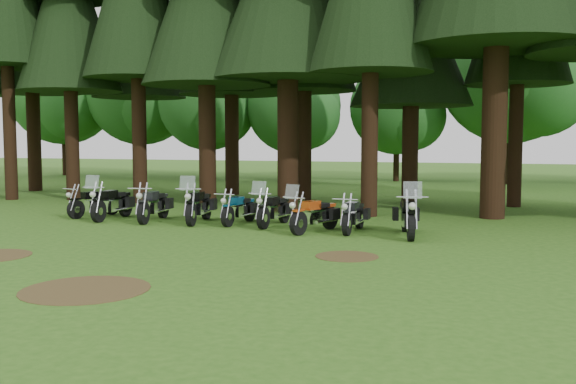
# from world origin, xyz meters

# --- Properties ---
(ground) EXTENTS (120.00, 120.00, 0.00)m
(ground) POSITION_xyz_m (0.00, 0.00, 0.00)
(ground) COLOR #316219
(ground) RESTS_ON ground
(decid_0) EXTENTS (8.00, 7.78, 10.00)m
(decid_0) POSITION_xyz_m (-22.10, 25.26, 5.90)
(decid_0) COLOR black
(decid_0) RESTS_ON ground
(decid_1) EXTENTS (7.91, 7.69, 9.88)m
(decid_1) POSITION_xyz_m (-15.99, 25.76, 5.83)
(decid_1) COLOR black
(decid_1) RESTS_ON ground
(decid_2) EXTENTS (6.72, 6.53, 8.40)m
(decid_2) POSITION_xyz_m (-10.43, 24.78, 4.95)
(decid_2) COLOR black
(decid_2) RESTS_ON ground
(decid_3) EXTENTS (6.12, 5.95, 7.65)m
(decid_3) POSITION_xyz_m (-4.71, 25.13, 4.51)
(decid_3) COLOR black
(decid_3) RESTS_ON ground
(decid_4) EXTENTS (5.93, 5.76, 7.41)m
(decid_4) POSITION_xyz_m (1.58, 26.32, 4.37)
(decid_4) COLOR black
(decid_4) RESTS_ON ground
(decid_5) EXTENTS (8.45, 8.21, 10.56)m
(decid_5) POSITION_xyz_m (8.29, 25.71, 6.23)
(decid_5) COLOR black
(decid_5) RESTS_ON ground
(dirt_patch_1) EXTENTS (1.40, 1.40, 0.01)m
(dirt_patch_1) POSITION_xyz_m (4.50, 0.50, 0.01)
(dirt_patch_1) COLOR #4C3D1E
(dirt_patch_1) RESTS_ON ground
(dirt_patch_2) EXTENTS (2.20, 2.20, 0.01)m
(dirt_patch_2) POSITION_xyz_m (1.00, -4.00, 0.01)
(dirt_patch_2) COLOR #4C3D1E
(dirt_patch_2) RESTS_ON ground
(motorcycle_0) EXTENTS (0.68, 2.03, 0.84)m
(motorcycle_0) POSITION_xyz_m (-5.20, 4.91, 0.43)
(motorcycle_0) COLOR black
(motorcycle_0) RESTS_ON ground
(motorcycle_1) EXTENTS (0.48, 2.37, 1.49)m
(motorcycle_1) POSITION_xyz_m (-4.22, 4.49, 0.50)
(motorcycle_1) COLOR black
(motorcycle_1) RESTS_ON ground
(motorcycle_2) EXTENTS (0.51, 2.33, 0.95)m
(motorcycle_2) POSITION_xyz_m (-2.71, 4.51, 0.49)
(motorcycle_2) COLOR black
(motorcycle_2) RESTS_ON ground
(motorcycle_3) EXTENTS (0.73, 2.42, 1.52)m
(motorcycle_3) POSITION_xyz_m (-1.19, 4.63, 0.51)
(motorcycle_3) COLOR black
(motorcycle_3) RESTS_ON ground
(motorcycle_4) EXTENTS (0.35, 2.07, 0.84)m
(motorcycle_4) POSITION_xyz_m (0.10, 4.77, 0.43)
(motorcycle_4) COLOR black
(motorcycle_4) RESTS_ON ground
(motorcycle_5) EXTENTS (0.47, 2.23, 1.40)m
(motorcycle_5) POSITION_xyz_m (1.26, 4.68, 0.47)
(motorcycle_5) COLOR black
(motorcycle_5) RESTS_ON ground
(motorcycle_6) EXTENTS (0.96, 2.18, 1.39)m
(motorcycle_6) POSITION_xyz_m (2.77, 3.84, 0.47)
(motorcycle_6) COLOR black
(motorcycle_6) RESTS_ON ground
(motorcycle_7) EXTENTS (0.30, 2.10, 0.85)m
(motorcycle_7) POSITION_xyz_m (3.79, 4.23, 0.44)
(motorcycle_7) COLOR black
(motorcycle_7) RESTS_ON ground
(motorcycle_8) EXTENTS (0.86, 2.44, 1.54)m
(motorcycle_8) POSITION_xyz_m (5.33, 3.92, 0.51)
(motorcycle_8) COLOR black
(motorcycle_8) RESTS_ON ground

